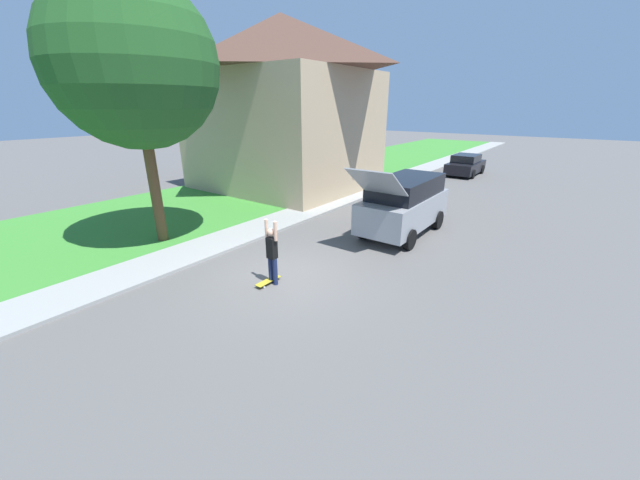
{
  "coord_description": "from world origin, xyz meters",
  "views": [
    {
      "loc": [
        6.38,
        -6.88,
        4.63
      ],
      "look_at": [
        0.5,
        1.04,
        0.9
      ],
      "focal_mm": 20.0,
      "sensor_mm": 36.0,
      "label": 1
    }
  ],
  "objects_px": {
    "lawn_tree_near": "(134,65)",
    "skateboarder": "(272,252)",
    "car_down_street": "(466,165)",
    "suv_parked": "(404,204)",
    "skateboard": "(268,281)"
  },
  "relations": [
    {
      "from": "car_down_street",
      "to": "skateboard",
      "type": "relative_size",
      "value": 4.94
    },
    {
      "from": "suv_parked",
      "to": "skateboarder",
      "type": "xyz_separation_m",
      "value": [
        -1.09,
        -6.01,
        -0.24
      ]
    },
    {
      "from": "car_down_street",
      "to": "skateboard",
      "type": "xyz_separation_m",
      "value": [
        0.46,
        -20.32,
        -0.6
      ]
    },
    {
      "from": "skateboarder",
      "to": "skateboard",
      "type": "relative_size",
      "value": 2.25
    },
    {
      "from": "car_down_street",
      "to": "lawn_tree_near",
      "type": "bearing_deg",
      "value": -103.66
    },
    {
      "from": "car_down_street",
      "to": "skateboarder",
      "type": "distance_m",
      "value": 20.23
    },
    {
      "from": "lawn_tree_near",
      "to": "car_down_street",
      "type": "relative_size",
      "value": 2.05
    },
    {
      "from": "skateboarder",
      "to": "skateboard",
      "type": "xyz_separation_m",
      "value": [
        -0.11,
        -0.1,
        -0.86
      ]
    },
    {
      "from": "suv_parked",
      "to": "car_down_street",
      "type": "distance_m",
      "value": 14.31
    },
    {
      "from": "lawn_tree_near",
      "to": "suv_parked",
      "type": "distance_m",
      "value": 10.04
    },
    {
      "from": "lawn_tree_near",
      "to": "car_down_street",
      "type": "distance_m",
      "value": 21.42
    },
    {
      "from": "lawn_tree_near",
      "to": "skateboarder",
      "type": "height_order",
      "value": "lawn_tree_near"
    },
    {
      "from": "skateboarder",
      "to": "suv_parked",
      "type": "bearing_deg",
      "value": 79.71
    },
    {
      "from": "lawn_tree_near",
      "to": "skateboard",
      "type": "height_order",
      "value": "lawn_tree_near"
    },
    {
      "from": "lawn_tree_near",
      "to": "skateboarder",
      "type": "xyz_separation_m",
      "value": [
        5.49,
        -0.0,
        -4.86
      ]
    }
  ]
}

